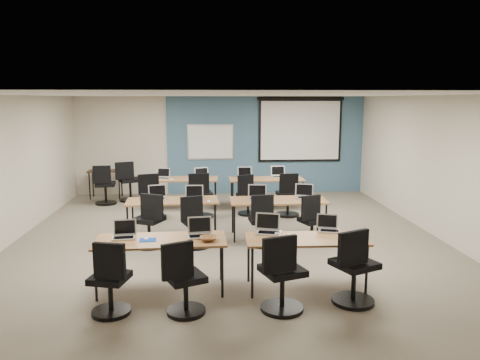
{
  "coord_description": "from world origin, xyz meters",
  "views": [
    {
      "loc": [
        -0.38,
        -8.51,
        2.63
      ],
      "look_at": [
        0.24,
        0.4,
        1.08
      ],
      "focal_mm": 35.0,
      "sensor_mm": 36.0,
      "label": 1
    }
  ],
  "objects": [
    {
      "name": "floor",
      "position": [
        0.0,
        0.0,
        0.0
      ],
      "size": [
        8.0,
        9.0,
        0.02
      ],
      "primitive_type": "cube",
      "color": "#6B6354",
      "rests_on": "ground"
    },
    {
      "name": "ceiling",
      "position": [
        0.0,
        0.0,
        2.7
      ],
      "size": [
        8.0,
        9.0,
        0.02
      ],
      "primitive_type": "cube",
      "color": "white",
      "rests_on": "ground"
    },
    {
      "name": "wall_back",
      "position": [
        0.0,
        4.5,
        1.35
      ],
      "size": [
        8.0,
        0.04,
        2.7
      ],
      "primitive_type": "cube",
      "color": "beige",
      "rests_on": "ground"
    },
    {
      "name": "wall_front",
      "position": [
        0.0,
        -4.5,
        1.35
      ],
      "size": [
        8.0,
        0.04,
        2.7
      ],
      "primitive_type": "cube",
      "color": "beige",
      "rests_on": "ground"
    },
    {
      "name": "wall_left",
      "position": [
        -4.0,
        0.0,
        1.35
      ],
      "size": [
        0.04,
        9.0,
        2.7
      ],
      "primitive_type": "cube",
      "color": "beige",
      "rests_on": "ground"
    },
    {
      "name": "wall_right",
      "position": [
        4.0,
        0.0,
        1.35
      ],
      "size": [
        0.04,
        9.0,
        2.7
      ],
      "primitive_type": "cube",
      "color": "beige",
      "rests_on": "ground"
    },
    {
      "name": "blue_accent_panel",
      "position": [
        1.25,
        4.47,
        1.35
      ],
      "size": [
        5.5,
        0.04,
        2.7
      ],
      "primitive_type": "cube",
      "color": "#3D5977",
      "rests_on": "wall_back"
    },
    {
      "name": "whiteboard",
      "position": [
        -0.3,
        4.43,
        1.45
      ],
      "size": [
        1.28,
        0.03,
        0.98
      ],
      "color": "silver",
      "rests_on": "wall_back"
    },
    {
      "name": "projector_screen",
      "position": [
        2.2,
        4.41,
        1.89
      ],
      "size": [
        2.4,
        0.1,
        1.82
      ],
      "color": "black",
      "rests_on": "wall_back"
    },
    {
      "name": "training_table_front_left",
      "position": [
        -1.03,
        -2.29,
        0.68
      ],
      "size": [
        1.78,
        0.74,
        0.73
      ],
      "rotation": [
        0.0,
        0.0,
        0.03
      ],
      "color": "olive",
      "rests_on": "floor"
    },
    {
      "name": "training_table_front_right",
      "position": [
        0.97,
        -2.36,
        0.68
      ],
      "size": [
        1.67,
        0.7,
        0.73
      ],
      "rotation": [
        0.0,
        0.0,
        -0.03
      ],
      "color": "#90623C",
      "rests_on": "floor"
    },
    {
      "name": "training_table_mid_left",
      "position": [
        -1.06,
        0.25,
        0.68
      ],
      "size": [
        1.73,
        0.72,
        0.73
      ],
      "rotation": [
        0.0,
        0.0,
        0.06
      ],
      "color": "brown",
      "rests_on": "floor"
    },
    {
      "name": "training_table_mid_right",
      "position": [
        0.96,
        0.15,
        0.69
      ],
      "size": [
        1.83,
        0.76,
        0.73
      ],
      "rotation": [
        0.0,
        0.0,
        0.0
      ],
      "color": "brown",
      "rests_on": "floor"
    },
    {
      "name": "training_table_back_left",
      "position": [
        -1.06,
        2.7,
        0.69
      ],
      "size": [
        1.83,
        0.76,
        0.73
      ],
      "rotation": [
        0.0,
        0.0,
        -0.04
      ],
      "color": "#A26540",
      "rests_on": "floor"
    },
    {
      "name": "training_table_back_right",
      "position": [
        1.03,
        2.55,
        0.68
      ],
      "size": [
        1.79,
        0.74,
        0.73
      ],
      "rotation": [
        0.0,
        0.0,
        0.01
      ],
      "color": "brown",
      "rests_on": "floor"
    },
    {
      "name": "laptop_0",
      "position": [
        -1.55,
        -2.17,
        0.79
      ],
      "size": [
        0.31,
        0.27,
        0.24
      ],
      "rotation": [
        0.0,
        0.0,
        0.12
      ],
      "color": "#BCBCC2",
      "rests_on": "training_table_front_left"
    },
    {
      "name": "mouse_0",
      "position": [
        -1.23,
        -2.28,
        0.74
      ],
      "size": [
        0.05,
        0.09,
        0.03
      ],
      "primitive_type": "ellipsoid",
      "rotation": [
        0.0,
        0.0,
        -0.0
      ],
      "color": "white",
      "rests_on": "training_table_front_left"
    },
    {
      "name": "task_chair_0",
      "position": [
        -1.58,
        -3.03,
        0.4
      ],
      "size": [
        0.48,
        0.48,
        0.97
      ],
      "rotation": [
        0.0,
        0.0,
        -0.25
      ],
      "color": "black",
      "rests_on": "floor"
    },
    {
      "name": "laptop_1",
      "position": [
        -0.5,
        -2.16,
        0.79
      ],
      "size": [
        0.34,
        0.29,
        0.26
      ],
      "rotation": [
        0.0,
        0.0,
        0.11
      ],
      "color": "silver",
      "rests_on": "training_table_front_left"
    },
    {
      "name": "mouse_1",
      "position": [
        -0.29,
        -2.32,
        0.74
      ],
      "size": [
        0.08,
        0.11,
        0.04
      ],
      "primitive_type": "ellipsoid",
      "rotation": [
        0.0,
        0.0,
        -0.21
      ],
      "color": "white",
      "rests_on": "training_table_front_left"
    },
    {
      "name": "task_chair_1",
      "position": [
        -0.69,
        -3.08,
        0.4
      ],
      "size": [
        0.52,
        0.48,
        0.97
      ],
      "rotation": [
        0.0,
        0.0,
        0.43
      ],
      "color": "black",
      "rests_on": "floor"
    },
    {
      "name": "laptop_2",
      "position": [
        0.48,
        -2.06,
        0.8
      ],
      "size": [
        0.35,
        0.3,
        0.27
      ],
      "rotation": [
        0.0,
        0.0,
        -0.29
      ],
      "color": "#B3B3C0",
      "rests_on": "training_table_front_right"
    },
    {
      "name": "mouse_2",
      "position": [
        0.76,
        -2.26,
        0.74
      ],
      "size": [
        0.07,
        0.1,
        0.04
      ],
      "primitive_type": "ellipsoid",
      "rotation": [
        0.0,
        0.0,
        0.06
      ],
      "color": "white",
      "rests_on": "training_table_front_right"
    },
    {
      "name": "task_chair_2",
      "position": [
        0.52,
        -3.08,
        0.42
      ],
      "size": [
        0.57,
        0.55,
        1.02
      ],
      "rotation": [
        0.0,
        0.0,
        0.33
      ],
      "color": "black",
      "rests_on": "floor"
    },
    {
      "name": "laptop_3",
      "position": [
        1.37,
        -2.03,
        0.79
      ],
      "size": [
        0.3,
        0.26,
        0.23
      ],
      "rotation": [
        0.0,
        0.0,
        -0.28
      ],
      "color": "silver",
      "rests_on": "training_table_front_right"
    },
    {
      "name": "mouse_3",
      "position": [
        1.61,
        -2.25,
        0.74
      ],
      "size": [
        0.08,
        0.11,
        0.04
      ],
      "primitive_type": "ellipsoid",
      "rotation": [
        0.0,
        0.0,
        0.2
      ],
      "color": "white",
      "rests_on": "training_table_front_right"
    },
    {
      "name": "task_chair_3",
      "position": [
        1.47,
        -2.93,
        0.43
      ],
      "size": [
        0.59,
        0.55,
        1.03
      ],
      "rotation": [
        0.0,
        0.0,
        0.42
      ],
      "color": "black",
      "rests_on": "floor"
    },
    {
      "name": "laptop_4",
      "position": [
        -1.36,
        0.37,
        0.79
      ],
      "size": [
        0.35,
        0.3,
        0.26
      ],
      "rotation": [
        0.0,
        0.0,
        0.28
      ],
      "color": "silver",
      "rests_on": "training_table_mid_left"
    },
    {
      "name": "mouse_4",
      "position": [
        -1.27,
        0.06,
        0.74
      ],
      "size": [
        0.06,
        0.09,
        0.03
      ],
      "primitive_type": "ellipsoid",
      "rotation": [
        0.0,
        0.0,
        -0.08
      ],
      "color": "white",
      "rests_on": "training_table_mid_left"
    },
    {
      "name": "task_chair_4",
      "position": [
        -1.42,
        -0.37,
        0.41
      ],
      "size": [
        0.56,
        0.52,
        1.0
      ],
      "rotation": [
        0.0,
        0.0,
        -0.43
      ],
      "color": "black",
      "rests_on": "floor"
    },
    {
      "name": "laptop_5",
      "position": [
        -0.65,
        0.29,
        0.79
      ],
      "size": [
        0.35,
        0.29,
        0.26
      ],
      "rotation": [
        0.0,
        0.0,
        -0.01
      ],
      "color": "#B8B8BA",
      "rests_on": "training_table_mid_left"
    },
    {
      "name": "mouse_5",
      "position": [
        -0.37,
        0.03,
        0.74
      ],
      "size": [
        0.08,
        0.11,
        0.04
      ],
      "primitive_type": "ellipsoid",
      "rotation": [
        0.0,
        0.0,
        0.16
      ],
      "color": "white",
      "rests_on": "training_table_mid_left"
    },
    {
      "name": "task_chair_5",
      "position": [
        -0.62,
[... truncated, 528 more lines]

